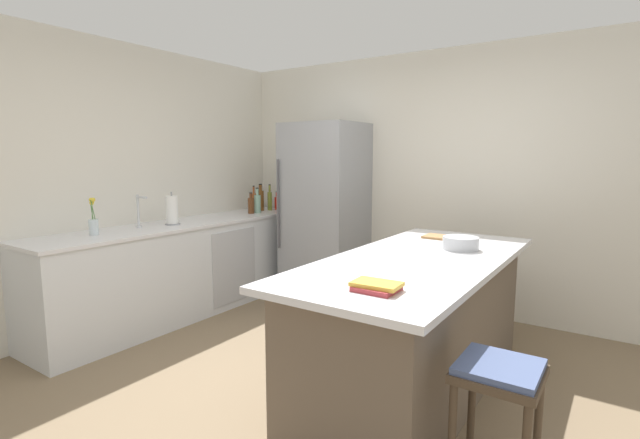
# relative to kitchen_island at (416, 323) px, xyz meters

# --- Properties ---
(ground_plane) EXTENTS (7.20, 7.20, 0.00)m
(ground_plane) POSITION_rel_kitchen_island_xyz_m (-0.44, -0.48, -0.46)
(ground_plane) COLOR #7A664C
(wall_rear) EXTENTS (6.00, 0.10, 2.60)m
(wall_rear) POSITION_rel_kitchen_island_xyz_m (-0.44, 1.77, 0.84)
(wall_rear) COLOR silver
(wall_rear) RESTS_ON ground_plane
(wall_left) EXTENTS (0.10, 6.00, 2.60)m
(wall_left) POSITION_rel_kitchen_island_xyz_m (-2.89, -0.48, 0.84)
(wall_left) COLOR silver
(wall_left) RESTS_ON ground_plane
(counter_run_left) EXTENTS (0.68, 2.97, 0.91)m
(counter_run_left) POSITION_rel_kitchen_island_xyz_m (-2.51, 0.15, -0.00)
(counter_run_left) COLOR silver
(counter_run_left) RESTS_ON ground_plane
(kitchen_island) EXTENTS (0.98, 2.29, 0.90)m
(kitchen_island) POSITION_rel_kitchen_island_xyz_m (0.00, 0.00, 0.00)
(kitchen_island) COLOR brown
(kitchen_island) RESTS_ON ground_plane
(refrigerator) EXTENTS (0.79, 0.73, 1.91)m
(refrigerator) POSITION_rel_kitchen_island_xyz_m (-1.64, 1.37, 0.50)
(refrigerator) COLOR #93969B
(refrigerator) RESTS_ON ground_plane
(bar_stool) EXTENTS (0.36, 0.36, 0.65)m
(bar_stool) POSITION_rel_kitchen_island_xyz_m (0.69, -0.75, 0.07)
(bar_stool) COLOR #473828
(bar_stool) RESTS_ON ground_plane
(sink_faucet) EXTENTS (0.15, 0.05, 0.30)m
(sink_faucet) POSITION_rel_kitchen_island_xyz_m (-2.56, -0.29, 0.61)
(sink_faucet) COLOR silver
(sink_faucet) RESTS_ON counter_run_left
(flower_vase) EXTENTS (0.08, 0.08, 0.31)m
(flower_vase) POSITION_rel_kitchen_island_xyz_m (-2.53, -0.74, 0.56)
(flower_vase) COLOR silver
(flower_vase) RESTS_ON counter_run_left
(paper_towel_roll) EXTENTS (0.14, 0.14, 0.31)m
(paper_towel_roll) POSITION_rel_kitchen_island_xyz_m (-2.48, 0.00, 0.59)
(paper_towel_roll) COLOR gray
(paper_towel_roll) RESTS_ON counter_run_left
(hot_sauce_bottle) EXTENTS (0.05, 0.05, 0.22)m
(hot_sauce_bottle) POSITION_rel_kitchen_island_xyz_m (-2.45, 1.52, 0.54)
(hot_sauce_bottle) COLOR red
(hot_sauce_bottle) RESTS_ON counter_run_left
(olive_oil_bottle) EXTENTS (0.05, 0.05, 0.31)m
(olive_oil_bottle) POSITION_rel_kitchen_island_xyz_m (-2.47, 1.42, 0.58)
(olive_oil_bottle) COLOR olive
(olive_oil_bottle) RESTS_ON counter_run_left
(whiskey_bottle) EXTENTS (0.08, 0.08, 0.32)m
(whiskey_bottle) POSITION_rel_kitchen_island_xyz_m (-2.53, 1.32, 0.59)
(whiskey_bottle) COLOR brown
(whiskey_bottle) RESTS_ON counter_run_left
(vinegar_bottle) EXTENTS (0.06, 0.06, 0.30)m
(vinegar_bottle) POSITION_rel_kitchen_island_xyz_m (-2.57, 1.24, 0.57)
(vinegar_bottle) COLOR #994C23
(vinegar_bottle) RESTS_ON counter_run_left
(gin_bottle) EXTENTS (0.08, 0.08, 0.29)m
(gin_bottle) POSITION_rel_kitchen_island_xyz_m (-2.41, 1.13, 0.57)
(gin_bottle) COLOR #8CB79E
(gin_bottle) RESTS_ON counter_run_left
(syrup_bottle) EXTENTS (0.07, 0.07, 0.24)m
(syrup_bottle) POSITION_rel_kitchen_island_xyz_m (-2.44, 1.05, 0.55)
(syrup_bottle) COLOR #5B3319
(syrup_bottle) RESTS_ON counter_run_left
(cookbook_stack) EXTENTS (0.24, 0.18, 0.04)m
(cookbook_stack) POSITION_rel_kitchen_island_xyz_m (0.12, -0.82, 0.47)
(cookbook_stack) COLOR #A83338
(cookbook_stack) RESTS_ON kitchen_island
(mixing_bowl) EXTENTS (0.25, 0.25, 0.09)m
(mixing_bowl) POSITION_rel_kitchen_island_xyz_m (0.14, 0.42, 0.49)
(mixing_bowl) COLOR #B2B5BA
(mixing_bowl) RESTS_ON kitchen_island
(cutting_board) EXTENTS (0.32, 0.19, 0.02)m
(cutting_board) POSITION_rel_kitchen_island_xyz_m (-0.09, 0.78, 0.45)
(cutting_board) COLOR #9E7042
(cutting_board) RESTS_ON kitchen_island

